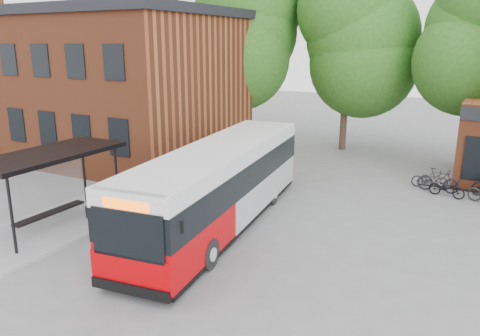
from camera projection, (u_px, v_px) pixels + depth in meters
The scene contains 10 objects.
ground at pixel (171, 241), 16.20m from camera, with size 100.00×100.00×0.00m, color slate.
station_building at pixel (85, 83), 28.73m from camera, with size 18.40×10.40×8.50m, color brown, non-canonical shape.
bus_shelter at pixel (53, 190), 17.06m from camera, with size 3.60×7.00×2.90m, color black, non-canonical shape.
tree_0 at pixel (239, 60), 31.12m from camera, with size 7.92×7.92×11.00m, color #225215, non-canonical shape.
tree_1 at pixel (347, 67), 28.82m from camera, with size 7.92×7.92×10.40m, color #225215, non-canonical shape.
tree_2 at pixel (472, 65), 24.66m from camera, with size 7.92×7.92×11.00m, color #225215, non-canonical shape.
city_bus at pixel (220, 186), 17.28m from camera, with size 2.54×11.90×3.02m, color #B90005, non-canonical shape.
bicycle_0 at pixel (430, 179), 22.06m from camera, with size 0.57×1.63×0.86m, color black.
bicycle_1 at pixel (438, 180), 21.40m from camera, with size 0.52×1.84×1.10m, color black.
bicycle_2 at pixel (447, 188), 20.72m from camera, with size 0.55×1.57×0.82m, color black.
Camera 1 is at (9.28, -12.02, 6.65)m, focal length 35.00 mm.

